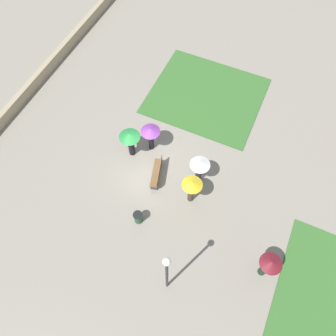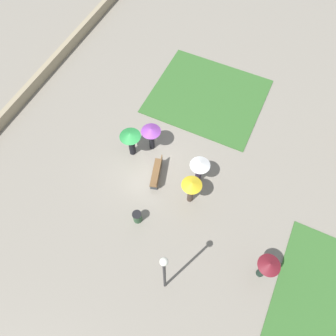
% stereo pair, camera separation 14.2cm
% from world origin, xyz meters
% --- Properties ---
extents(ground_plane, '(90.00, 90.00, 0.00)m').
position_xyz_m(ground_plane, '(0.00, 0.00, 0.00)').
color(ground_plane, gray).
extents(lawn_patch_near, '(6.16, 6.93, 0.06)m').
position_xyz_m(lawn_patch_near, '(-6.03, 1.30, 0.03)').
color(lawn_patch_near, '#386B2D').
rests_on(lawn_patch_near, ground_plane).
extents(lawn_patch_far, '(8.63, 5.47, 0.06)m').
position_xyz_m(lawn_patch_far, '(4.23, 11.30, 0.03)').
color(lawn_patch_far, '#386B2D').
rests_on(lawn_patch_far, ground_plane).
extents(parapet_wall, '(45.00, 0.35, 0.75)m').
position_xyz_m(parapet_wall, '(0.00, -9.16, 0.37)').
color(parapet_wall, tan).
rests_on(parapet_wall, ground_plane).
extents(park_bench, '(1.83, 0.90, 0.90)m').
position_xyz_m(park_bench, '(0.58, 0.96, 0.47)').
color(park_bench, brown).
rests_on(park_bench, ground_plane).
extents(lamp_post, '(0.32, 0.32, 4.89)m').
position_xyz_m(lamp_post, '(5.66, 3.84, 3.10)').
color(lamp_post, '#2D2D30').
rests_on(lamp_post, ground_plane).
extents(trash_bin, '(0.48, 0.48, 0.78)m').
position_xyz_m(trash_bin, '(3.31, 1.16, 0.39)').
color(trash_bin, '#335638').
rests_on(trash_bin, ground_plane).
extents(crowd_person_white, '(1.06, 1.06, 1.88)m').
position_xyz_m(crowd_person_white, '(-0.18, 3.06, 1.39)').
color(crowd_person_white, '#2D2333').
rests_on(crowd_person_white, ground_plane).
extents(crowd_person_green, '(1.16, 1.16, 1.92)m').
position_xyz_m(crowd_person_green, '(-0.21, -1.03, 1.43)').
color(crowd_person_green, black).
rests_on(crowd_person_green, ground_plane).
extents(crowd_person_purple, '(1.09, 1.09, 1.82)m').
position_xyz_m(crowd_person_purple, '(-1.02, -0.18, 1.39)').
color(crowd_person_purple, black).
rests_on(crowd_person_purple, ground_plane).
extents(crowd_person_yellow, '(1.05, 1.05, 1.96)m').
position_xyz_m(crowd_person_yellow, '(1.09, 3.14, 1.44)').
color(crowd_person_yellow, '#47382D').
rests_on(crowd_person_yellow, ground_plane).
extents(lone_walker_near_lawn, '(1.02, 1.02, 1.96)m').
position_xyz_m(lone_walker_near_lawn, '(3.21, 7.72, 1.39)').
color(lone_walker_near_lawn, '#1E3328').
rests_on(lone_walker_near_lawn, ground_plane).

